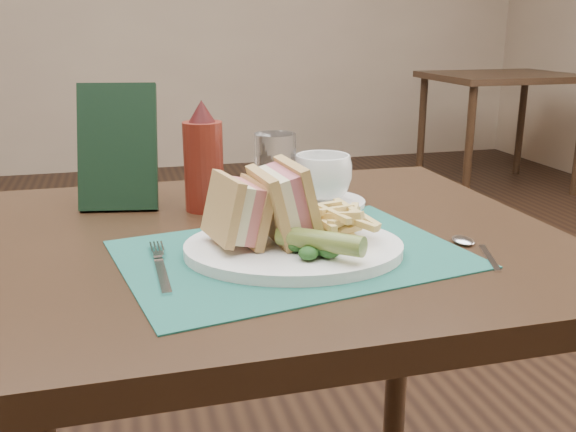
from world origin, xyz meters
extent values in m
plane|color=tan|center=(0.00, 3.50, 0.00)|extent=(6.00, 0.00, 6.00)
cube|color=#195347|center=(0.02, -0.60, 0.75)|extent=(0.50, 0.40, 0.00)
cylinder|color=#576928|center=(0.04, -0.66, 0.79)|extent=(0.10, 0.10, 0.03)
cylinder|color=white|center=(0.14, -0.38, 0.76)|extent=(0.20, 0.20, 0.01)
imported|color=white|center=(0.14, -0.38, 0.80)|extent=(0.14, 0.14, 0.08)
cylinder|color=white|center=(0.05, -0.38, 0.81)|extent=(0.07, 0.07, 0.13)
cube|color=black|center=(-0.20, -0.29, 0.85)|extent=(0.14, 0.10, 0.21)
camera|label=1|loc=(-0.20, -1.40, 1.05)|focal=40.00mm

